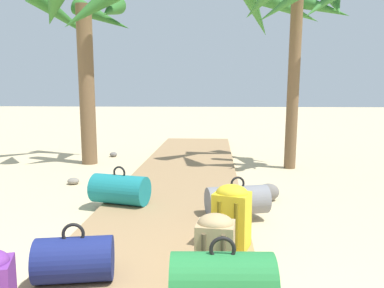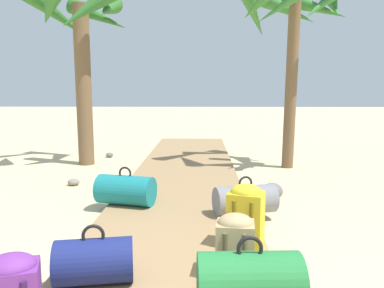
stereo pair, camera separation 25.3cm
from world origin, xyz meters
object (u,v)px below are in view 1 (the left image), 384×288
Objects in this scene: backpack_tan at (215,244)px; duffel_bag_navy at (74,259)px; duffel_bag_grey at (237,200)px; palm_tree_far_right at (298,10)px; backpack_yellow at (232,215)px; palm_tree_near_left at (84,32)px; duffel_bag_green at (222,285)px; duffel_bag_teal at (120,189)px.

backpack_tan is 1.03m from duffel_bag_navy.
backpack_tan is (-0.24, -1.51, 0.09)m from duffel_bag_grey.
palm_tree_far_right is (2.44, 4.60, 2.62)m from duffel_bag_navy.
backpack_yellow is 0.95× the size of duffel_bag_navy.
backpack_yellow is 1.17× the size of backpack_tan.
backpack_tan reaches higher than duffel_bag_navy.
duffel_bag_grey is at bearing -50.24° from palm_tree_near_left.
backpack_yellow is 0.17× the size of palm_tree_near_left.
duffel_bag_grey is at bearing 83.85° from backpack_yellow.
duffel_bag_grey is 0.22× the size of palm_tree_near_left.
duffel_bag_grey is 0.96m from backpack_yellow.
backpack_yellow is 1.08m from duffel_bag_green.
duffel_bag_teal is 1.26× the size of duffel_bag_navy.
backpack_tan is 2.18m from duffel_bag_teal.
duffel_bag_green is at bearing -19.39° from duffel_bag_navy.
duffel_bag_green is 6.43m from palm_tree_near_left.
duffel_bag_grey is 2.02m from duffel_bag_green.
duffel_bag_teal is (-1.31, 1.26, -0.12)m from backpack_yellow.
duffel_bag_teal is (-1.42, 0.32, 0.02)m from duffel_bag_grey.
backpack_tan is 0.80× the size of duffel_bag_navy.
duffel_bag_teal is at bearing 136.13° from backpack_yellow.
duffel_bag_green is (0.04, -0.50, -0.05)m from backpack_tan.
palm_tree_far_right is at bearing 45.59° from duffel_bag_teal.
palm_tree_near_left is (-1.40, 3.07, 2.32)m from duffel_bag_teal.
palm_tree_near_left is (-2.62, 5.40, 2.30)m from duffel_bag_green.
palm_tree_near_left reaches higher than duffel_bag_navy.
duffel_bag_navy is (0.15, -1.96, -0.02)m from duffel_bag_teal.
backpack_tan is 0.14× the size of palm_tree_far_right.
duffel_bag_teal is at bearing -134.41° from palm_tree_far_right.
duffel_bag_green is 1.09× the size of duffel_bag_navy.
duffel_bag_navy is (-1.16, -0.70, -0.13)m from backpack_yellow.
duffel_bag_green is at bearing -84.97° from backpack_tan.
backpack_yellow is 0.59m from backpack_tan.
duffel_bag_grey is at bearing 80.84° from backpack_tan.
duffel_bag_green is at bearing -105.42° from palm_tree_far_right.
duffel_bag_navy is at bearing -172.88° from backpack_tan.
duffel_bag_grey is 0.99× the size of duffel_bag_teal.
duffel_bag_grey is at bearing 52.32° from duffel_bag_navy.
backpack_yellow reaches higher than duffel_bag_navy.
duffel_bag_grey is 0.21× the size of palm_tree_far_right.
palm_tree_near_left reaches higher than duffel_bag_green.
backpack_tan is 0.64× the size of duffel_bag_teal.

